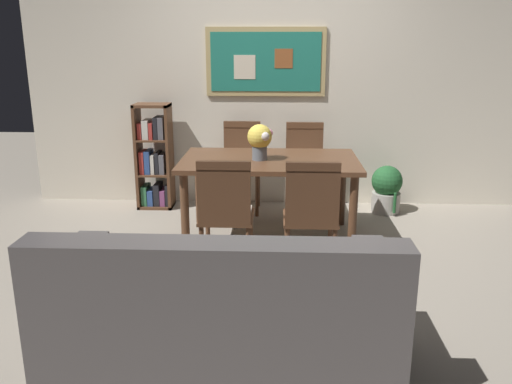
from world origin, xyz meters
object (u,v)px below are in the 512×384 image
at_px(flower_vase, 260,139).
at_px(dining_chair_near_right, 311,209).
at_px(leather_couch, 221,319).
at_px(dining_table, 269,169).
at_px(potted_ivy, 387,189).
at_px(dining_chair_near_left, 226,208).
at_px(dining_chair_far_right, 304,160).
at_px(bookshelf, 155,161).
at_px(dining_chair_far_left, 242,159).

bearing_deg(flower_vase, dining_chair_near_right, -62.76).
distance_m(dining_chair_near_right, leather_couch, 1.33).
height_order(dining_table, potted_ivy, dining_table).
bearing_deg(dining_chair_near_right, leather_couch, -113.91).
bearing_deg(potted_ivy, leather_couch, -116.40).
distance_m(dining_chair_near_left, potted_ivy, 2.22).
xyz_separation_m(dining_chair_far_right, flower_vase, (-0.42, -0.86, 0.37)).
height_order(dining_chair_near_left, potted_ivy, dining_chair_near_left).
xyz_separation_m(dining_chair_near_right, potted_ivy, (0.87, 1.62, -0.29)).
relative_size(leather_couch, potted_ivy, 3.48).
bearing_deg(dining_table, flower_vase, -151.32).
bearing_deg(dining_table, dining_chair_near_right, -68.85).
height_order(dining_chair_near_left, leather_couch, dining_chair_near_left).
bearing_deg(bookshelf, leather_couch, -70.94).
height_order(dining_chair_far_right, flower_vase, flower_vase).
xyz_separation_m(leather_couch, potted_ivy, (1.40, 2.82, -0.06)).
bearing_deg(bookshelf, dining_chair_near_left, -61.76).
bearing_deg(leather_couch, dining_table, 83.98).
height_order(dining_chair_far_right, dining_chair_near_left, same).
distance_m(dining_chair_far_left, dining_chair_near_left, 1.67).
distance_m(dining_chair_near_right, bookshelf, 2.30).
xyz_separation_m(dining_chair_near_left, potted_ivy, (1.49, 1.61, -0.29)).
xyz_separation_m(dining_table, dining_chair_far_right, (0.34, 0.82, -0.10)).
distance_m(dining_table, flower_vase, 0.28).
height_order(leather_couch, bookshelf, bookshelf).
distance_m(dining_chair_far_right, dining_chair_near_left, 1.76).
xyz_separation_m(dining_chair_far_right, potted_ivy, (0.85, -0.02, -0.29)).
bearing_deg(dining_table, dining_chair_far_right, 67.37).
xyz_separation_m(bookshelf, potted_ivy, (2.41, -0.09, -0.25)).
xyz_separation_m(dining_chair_near_right, flower_vase, (-0.40, 0.78, 0.37)).
height_order(dining_chair_far_left, bookshelf, bookshelf).
distance_m(dining_chair_far_left, bookshelf, 0.92).
relative_size(bookshelf, flower_vase, 3.58).
distance_m(dining_chair_far_right, leather_couch, 2.91).
relative_size(dining_chair_far_right, flower_vase, 2.97).
distance_m(dining_table, dining_chair_near_left, 0.88).
relative_size(dining_chair_far_right, potted_ivy, 1.76).
bearing_deg(dining_chair_near_left, leather_couch, -85.68).
distance_m(bookshelf, potted_ivy, 2.42).
height_order(dining_chair_far_left, dining_chair_far_right, same).
height_order(dining_table, dining_chair_near_left, dining_chair_near_left).
xyz_separation_m(dining_chair_far_left, bookshelf, (-0.91, 0.03, -0.03)).
distance_m(dining_table, bookshelf, 1.51).
height_order(dining_chair_near_right, potted_ivy, dining_chair_near_right).
bearing_deg(dining_chair_far_left, dining_chair_near_right, -69.65).
bearing_deg(potted_ivy, dining_chair_near_left, -132.77).
relative_size(dining_chair_far_left, dining_chair_near_left, 1.00).
xyz_separation_m(leather_couch, bookshelf, (-1.01, 2.91, 0.19)).
height_order(dining_chair_near_right, flower_vase, flower_vase).
relative_size(dining_chair_near_right, bookshelf, 0.83).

